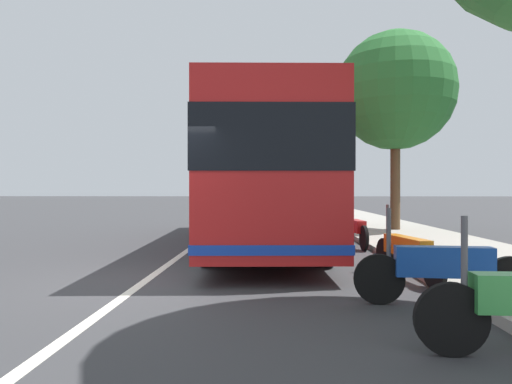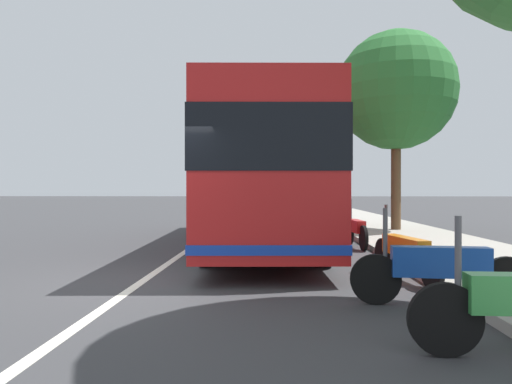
{
  "view_description": "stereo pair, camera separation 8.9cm",
  "coord_description": "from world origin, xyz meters",
  "px_view_note": "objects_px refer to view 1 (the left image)",
  "views": [
    {
      "loc": [
        -7.57,
        -2.1,
        1.52
      ],
      "look_at": [
        6.48,
        -1.65,
        1.47
      ],
      "focal_mm": 32.45,
      "sensor_mm": 36.0,
      "label": 1
    },
    {
      "loc": [
        -7.56,
        -2.19,
        1.52
      ],
      "look_at": [
        6.48,
        -1.65,
        1.47
      ],
      "focal_mm": 32.45,
      "sensor_mm": 36.0,
      "label": 2
    }
  ],
  "objects_px": {
    "coach_bus": "(262,175)",
    "car_far_distant": "(266,197)",
    "motorcycle_nearest_curb": "(356,230)",
    "car_behind_bus": "(270,199)",
    "motorcycle_by_tree": "(407,251)",
    "motorcycle_mid_row": "(443,268)",
    "roadside_tree_mid_block": "(395,91)",
    "car_oncoming": "(274,200)"
  },
  "relations": [
    {
      "from": "motorcycle_nearest_curb",
      "to": "car_far_distant",
      "type": "distance_m",
      "value": 42.34
    },
    {
      "from": "motorcycle_by_tree",
      "to": "motorcycle_nearest_curb",
      "type": "distance_m",
      "value": 4.39
    },
    {
      "from": "motorcycle_by_tree",
      "to": "coach_bus",
      "type": "bearing_deg",
      "value": 15.5
    },
    {
      "from": "coach_bus",
      "to": "car_oncoming",
      "type": "distance_m",
      "value": 23.82
    },
    {
      "from": "motorcycle_by_tree",
      "to": "car_behind_bus",
      "type": "height_order",
      "value": "car_behind_bus"
    },
    {
      "from": "motorcycle_nearest_curb",
      "to": "car_far_distant",
      "type": "relative_size",
      "value": 0.45
    },
    {
      "from": "motorcycle_by_tree",
      "to": "car_behind_bus",
      "type": "bearing_deg",
      "value": -7.25
    },
    {
      "from": "car_far_distant",
      "to": "coach_bus",
      "type": "bearing_deg",
      "value": -178.65
    },
    {
      "from": "coach_bus",
      "to": "motorcycle_by_tree",
      "type": "height_order",
      "value": "coach_bus"
    },
    {
      "from": "coach_bus",
      "to": "motorcycle_by_tree",
      "type": "relative_size",
      "value": 5.29
    },
    {
      "from": "motorcycle_nearest_curb",
      "to": "roadside_tree_mid_block",
      "type": "relative_size",
      "value": 0.29
    },
    {
      "from": "coach_bus",
      "to": "car_far_distant",
      "type": "height_order",
      "value": "coach_bus"
    },
    {
      "from": "motorcycle_nearest_curb",
      "to": "roadside_tree_mid_block",
      "type": "height_order",
      "value": "roadside_tree_mid_block"
    },
    {
      "from": "car_oncoming",
      "to": "motorcycle_by_tree",
      "type": "bearing_deg",
      "value": -176.54
    },
    {
      "from": "motorcycle_mid_row",
      "to": "car_oncoming",
      "type": "bearing_deg",
      "value": -80.73
    },
    {
      "from": "motorcycle_mid_row",
      "to": "car_far_distant",
      "type": "distance_m",
      "value": 48.62
    },
    {
      "from": "motorcycle_by_tree",
      "to": "motorcycle_nearest_curb",
      "type": "height_order",
      "value": "motorcycle_nearest_curb"
    },
    {
      "from": "motorcycle_nearest_curb",
      "to": "car_oncoming",
      "type": "relative_size",
      "value": 0.48
    },
    {
      "from": "roadside_tree_mid_block",
      "to": "car_far_distant",
      "type": "bearing_deg",
      "value": 7.46
    },
    {
      "from": "motorcycle_mid_row",
      "to": "car_far_distant",
      "type": "xyz_separation_m",
      "value": [
        48.53,
        2.84,
        0.2
      ]
    },
    {
      "from": "motorcycle_mid_row",
      "to": "motorcycle_nearest_curb",
      "type": "height_order",
      "value": "motorcycle_mid_row"
    },
    {
      "from": "motorcycle_mid_row",
      "to": "car_oncoming",
      "type": "distance_m",
      "value": 30.86
    },
    {
      "from": "motorcycle_by_tree",
      "to": "car_far_distant",
      "type": "bearing_deg",
      "value": -7.73
    },
    {
      "from": "coach_bus",
      "to": "car_far_distant",
      "type": "xyz_separation_m",
      "value": [
        41.51,
        0.33,
        -1.27
      ]
    },
    {
      "from": "motorcycle_mid_row",
      "to": "roadside_tree_mid_block",
      "type": "distance_m",
      "value": 11.53
    },
    {
      "from": "motorcycle_mid_row",
      "to": "roadside_tree_mid_block",
      "type": "relative_size",
      "value": 0.32
    },
    {
      "from": "motorcycle_by_tree",
      "to": "motorcycle_nearest_curb",
      "type": "relative_size",
      "value": 1.11
    },
    {
      "from": "car_behind_bus",
      "to": "car_far_distant",
      "type": "distance_m",
      "value": 12.87
    },
    {
      "from": "roadside_tree_mid_block",
      "to": "car_behind_bus",
      "type": "bearing_deg",
      "value": 10.02
    },
    {
      "from": "car_oncoming",
      "to": "roadside_tree_mid_block",
      "type": "height_order",
      "value": "roadside_tree_mid_block"
    },
    {
      "from": "motorcycle_mid_row",
      "to": "motorcycle_nearest_curb",
      "type": "bearing_deg",
      "value": -84.77
    },
    {
      "from": "motorcycle_by_tree",
      "to": "car_behind_bus",
      "type": "xyz_separation_m",
      "value": [
        33.77,
        2.4,
        0.24
      ]
    },
    {
      "from": "car_behind_bus",
      "to": "motorcycle_mid_row",
      "type": "bearing_deg",
      "value": -178.99
    },
    {
      "from": "coach_bus",
      "to": "motorcycle_mid_row",
      "type": "height_order",
      "value": "coach_bus"
    },
    {
      "from": "car_behind_bus",
      "to": "motorcycle_by_tree",
      "type": "bearing_deg",
      "value": -178.64
    },
    {
      "from": "motorcycle_nearest_curb",
      "to": "car_far_distant",
      "type": "bearing_deg",
      "value": -0.24
    },
    {
      "from": "motorcycle_mid_row",
      "to": "motorcycle_by_tree",
      "type": "height_order",
      "value": "motorcycle_mid_row"
    },
    {
      "from": "motorcycle_by_tree",
      "to": "car_oncoming",
      "type": "relative_size",
      "value": 0.53
    },
    {
      "from": "motorcycle_nearest_curb",
      "to": "car_oncoming",
      "type": "height_order",
      "value": "car_oncoming"
    },
    {
      "from": "coach_bus",
      "to": "motorcycle_mid_row",
      "type": "relative_size",
      "value": 5.29
    },
    {
      "from": "motorcycle_by_tree",
      "to": "car_behind_bus",
      "type": "relative_size",
      "value": 0.54
    },
    {
      "from": "motorcycle_nearest_curb",
      "to": "car_behind_bus",
      "type": "xyz_separation_m",
      "value": [
        29.38,
        2.35,
        0.25
      ]
    }
  ]
}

